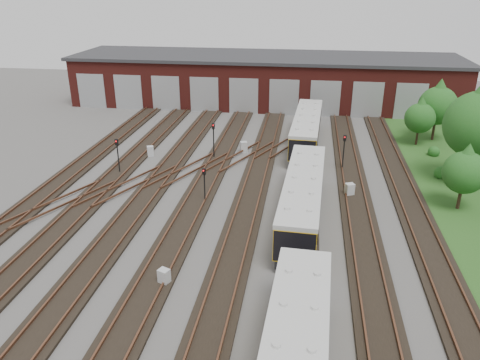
# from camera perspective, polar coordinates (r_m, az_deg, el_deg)

# --- Properties ---
(ground) EXTENTS (120.00, 120.00, 0.00)m
(ground) POSITION_cam_1_polar(r_m,az_deg,el_deg) (28.37, -5.24, -10.06)
(ground) COLOR #413F3C
(ground) RESTS_ON ground
(track_network) EXTENTS (30.40, 70.00, 0.33)m
(track_network) POSITION_cam_1_polar(r_m,az_deg,el_deg) (28.83, -5.31, -9.22)
(track_network) COLOR black
(track_network) RESTS_ON ground
(maintenance_shed) EXTENTS (51.00, 12.50, 6.35)m
(maintenance_shed) POSITION_cam_1_polar(r_m,az_deg,el_deg) (64.42, 3.01, 12.18)
(maintenance_shed) COLOR #551915
(maintenance_shed) RESTS_ON ground
(metro_train) EXTENTS (3.09, 45.91, 2.85)m
(metro_train) POSITION_cam_1_polar(r_m,az_deg,el_deg) (32.40, 7.66, -2.08)
(metro_train) COLOR black
(metro_train) RESTS_ON ground
(signal_mast_0) EXTENTS (0.29, 0.27, 3.44)m
(signal_mast_0) POSITION_cam_1_polar(r_m,az_deg,el_deg) (43.50, -3.25, 5.35)
(signal_mast_0) COLOR black
(signal_mast_0) RESTS_ON ground
(signal_mast_1) EXTENTS (0.27, 0.25, 3.13)m
(signal_mast_1) POSITION_cam_1_polar(r_m,az_deg,el_deg) (41.32, -14.70, 3.36)
(signal_mast_1) COLOR black
(signal_mast_1) RESTS_ON ground
(signal_mast_2) EXTENTS (0.27, 0.25, 2.78)m
(signal_mast_2) POSITION_cam_1_polar(r_m,az_deg,el_deg) (34.76, -4.36, -0.11)
(signal_mast_2) COLOR black
(signal_mast_2) RESTS_ON ground
(signal_mast_3) EXTENTS (0.28, 0.27, 3.27)m
(signal_mast_3) POSITION_cam_1_polar(r_m,az_deg,el_deg) (41.58, 12.56, 3.81)
(signal_mast_3) COLOR black
(signal_mast_3) RESTS_ON ground
(relay_cabinet_1) EXTENTS (0.74, 0.69, 0.98)m
(relay_cabinet_1) POSITION_cam_1_polar(r_m,az_deg,el_deg) (45.42, -10.87, 3.48)
(relay_cabinet_1) COLOR #AFB2B5
(relay_cabinet_1) RESTS_ON ground
(relay_cabinet_2) EXTENTS (0.72, 0.67, 0.97)m
(relay_cabinet_2) POSITION_cam_1_polar(r_m,az_deg,el_deg) (26.57, -9.23, -11.61)
(relay_cabinet_2) COLOR #AFB2B5
(relay_cabinet_2) RESTS_ON ground
(relay_cabinet_3) EXTENTS (0.79, 0.72, 1.06)m
(relay_cabinet_3) POSITION_cam_1_polar(r_m,az_deg,el_deg) (45.63, 0.46, 4.05)
(relay_cabinet_3) COLOR #AFB2B5
(relay_cabinet_3) RESTS_ON ground
(relay_cabinet_4) EXTENTS (0.79, 0.74, 1.06)m
(relay_cabinet_4) POSITION_cam_1_polar(r_m,az_deg,el_deg) (37.21, 13.21, -1.20)
(relay_cabinet_4) COLOR #AFB2B5
(relay_cabinet_4) RESTS_ON ground
(tree_0) EXTENTS (3.90, 3.90, 6.46)m
(tree_0) POSITION_cam_1_polar(r_m,az_deg,el_deg) (52.25, 23.04, 8.83)
(tree_0) COLOR #2F1F15
(tree_0) RESTS_ON ground
(tree_1) EXTENTS (3.00, 3.00, 4.97)m
(tree_1) POSITION_cam_1_polar(r_m,az_deg,el_deg) (50.23, 21.14, 7.46)
(tree_1) COLOR #2F1F15
(tree_1) RESTS_ON ground
(tree_2) EXTENTS (5.33, 5.33, 8.83)m
(tree_2) POSITION_cam_1_polar(r_m,az_deg,el_deg) (41.29, 27.24, 6.85)
(tree_2) COLOR #2F1F15
(tree_2) RESTS_ON ground
(tree_3) EXTENTS (3.07, 3.07, 5.08)m
(tree_3) POSITION_cam_1_polar(r_m,az_deg,el_deg) (36.80, 25.80, 1.36)
(tree_3) COLOR #2F1F15
(tree_3) RESTS_ON ground
(bush_1) EXTENTS (1.19, 1.19, 1.19)m
(bush_1) POSITION_cam_1_polar(r_m,az_deg,el_deg) (43.12, 23.36, 0.99)
(bush_1) COLOR #124012
(bush_1) RESTS_ON ground
(bush_2) EXTENTS (1.10, 1.10, 1.10)m
(bush_2) POSITION_cam_1_polar(r_m,az_deg,el_deg) (48.36, 22.58, 3.37)
(bush_2) COLOR #124012
(bush_2) RESTS_ON ground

